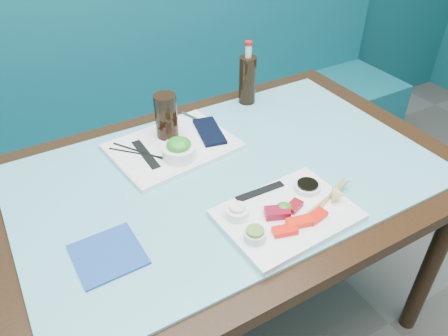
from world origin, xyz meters
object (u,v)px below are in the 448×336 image
cola_bottle_body (247,80)px  sashimi_plate (287,215)px  serving_tray (172,147)px  blue_napkin (108,255)px  cola_glass (166,116)px  dining_table (228,195)px  seaweed_bowl (179,152)px  booth_bench (139,143)px

cola_bottle_body → sashimi_plate: bearing=-113.1°
serving_tray → blue_napkin: size_ratio=2.41×
cola_glass → cola_bottle_body: (0.36, 0.09, 0.00)m
serving_tray → blue_napkin: (-0.32, -0.33, -0.00)m
dining_table → cola_glass: size_ratio=9.44×
dining_table → cola_bottle_body: bearing=50.1°
serving_tray → blue_napkin: 0.46m
seaweed_bowl → booth_bench: bearing=82.1°
serving_tray → cola_glass: bearing=72.6°
cola_glass → cola_bottle_body: cola_bottle_body is taller
sashimi_plate → cola_glass: 0.52m
booth_bench → dining_table: size_ratio=2.14×
serving_tray → cola_glass: 0.10m
serving_tray → seaweed_bowl: bearing=-104.6°
cola_bottle_body → blue_napkin: size_ratio=1.13×
sashimi_plate → cola_bottle_body: 0.64m
booth_bench → dining_table: (0.00, -0.84, 0.29)m
cola_bottle_body → dining_table: bearing=-129.9°
sashimi_plate → cola_glass: (-0.11, 0.50, 0.08)m
blue_napkin → dining_table: bearing=18.4°
cola_glass → cola_bottle_body: 0.37m
dining_table → seaweed_bowl: (-0.10, 0.12, 0.13)m
serving_tray → seaweed_bowl: seaweed_bowl is taller
dining_table → blue_napkin: 0.45m
dining_table → cola_glass: 0.32m
sashimi_plate → cola_bottle_body: cola_bottle_body is taller
booth_bench → cola_glass: (-0.08, -0.59, 0.47)m
cola_glass → dining_table: bearing=-72.3°
cola_glass → blue_napkin: bearing=-130.7°
sashimi_plate → serving_tray: bearing=102.7°
sashimi_plate → seaweed_bowl: 0.39m
booth_bench → dining_table: 0.89m
booth_bench → dining_table: bearing=-90.0°
cola_bottle_body → booth_bench: bearing=119.6°
serving_tray → cola_glass: cola_glass is taller
cola_glass → blue_napkin: cola_glass is taller
seaweed_bowl → dining_table: bearing=-50.4°
sashimi_plate → cola_glass: bearing=99.9°
booth_bench → sashimi_plate: 1.16m
dining_table → seaweed_bowl: seaweed_bowl is taller
dining_table → blue_napkin: (-0.41, -0.14, 0.09)m
blue_napkin → serving_tray: bearing=45.9°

